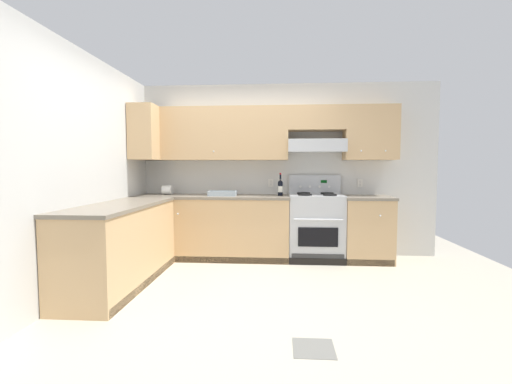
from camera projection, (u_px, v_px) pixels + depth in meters
name	position (u px, v px, depth m)	size (l,w,h in m)	color
ground_plane	(233.00, 287.00, 3.90)	(7.04, 7.04, 0.00)	#B2AA99
floor_accent_tile	(314.00, 348.00, 2.57)	(0.30, 0.30, 0.01)	slate
wall_back	(273.00, 156.00, 5.29)	(4.68, 0.57, 2.55)	silver
wall_left	(100.00, 165.00, 4.15)	(0.47, 4.00, 2.55)	silver
counter_back_run	(248.00, 227.00, 5.10)	(3.60, 0.65, 0.91)	tan
counter_left_run	(122.00, 245.00, 3.95)	(0.63, 1.91, 0.91)	tan
stove	(316.00, 226.00, 5.04)	(0.76, 0.62, 1.20)	#B7BABC
wine_bottle	(280.00, 187.00, 5.07)	(0.07, 0.07, 0.32)	black
bowl	(223.00, 194.00, 5.03)	(0.39, 0.22, 0.07)	#9EADB7
paper_towel_roll	(167.00, 190.00, 5.25)	(0.14, 0.14, 0.14)	white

